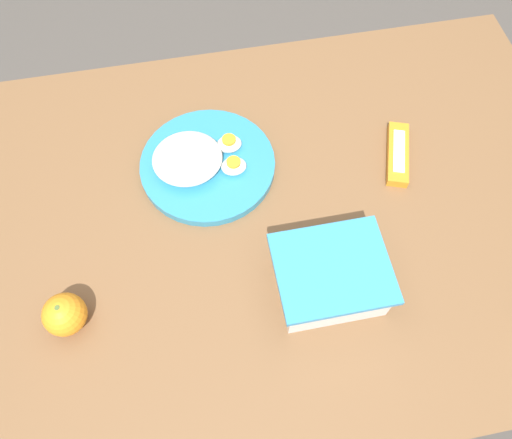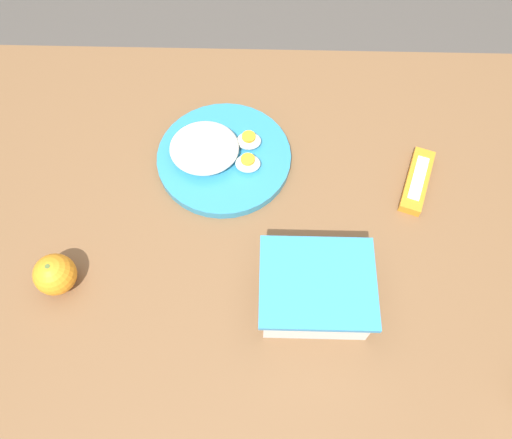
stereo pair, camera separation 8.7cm
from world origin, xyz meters
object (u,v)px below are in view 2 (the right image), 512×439
object	(u,v)px
food_container	(314,291)
candy_bar	(416,181)
rice_plate	(218,154)
orange_fruit	(54,274)

from	to	relation	value
food_container	candy_bar	world-z (taller)	food_container
food_container	candy_bar	bearing A→B (deg)	-130.89
candy_bar	food_container	bearing A→B (deg)	49.11
rice_plate	candy_bar	size ratio (longest dim) A/B	1.76
orange_fruit	food_container	bearing A→B (deg)	177.41
orange_fruit	rice_plate	world-z (taller)	orange_fruit
food_container	orange_fruit	distance (m)	0.43
food_container	candy_bar	xyz separation A→B (m)	(-0.20, -0.23, -0.03)
orange_fruit	candy_bar	world-z (taller)	orange_fruit
food_container	rice_plate	world-z (taller)	food_container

